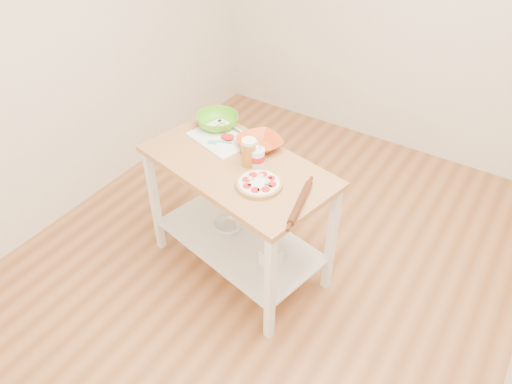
{
  "coord_description": "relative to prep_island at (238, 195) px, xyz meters",
  "views": [
    {
      "loc": [
        0.95,
        -1.9,
        2.68
      ],
      "look_at": [
        -0.32,
        0.05,
        0.8
      ],
      "focal_mm": 35.0,
      "sensor_mm": 36.0,
      "label": 1
    }
  ],
  "objects": [
    {
      "name": "green_bowl",
      "position": [
        -0.35,
        0.28,
        0.29
      ],
      "size": [
        0.39,
        0.39,
        0.09
      ],
      "primitive_type": "imported",
      "rotation": [
        0.0,
        0.0,
        -0.57
      ],
      "color": "#56B619",
      "rests_on": "prep_island"
    },
    {
      "name": "prep_island",
      "position": [
        0.0,
        0.0,
        0.0
      ],
      "size": [
        1.32,
        0.89,
        0.9
      ],
      "rotation": [
        0.0,
        0.0,
        -0.21
      ],
      "color": "#B47C4A",
      "rests_on": "ground"
    },
    {
      "name": "shelf_bin",
      "position": [
        0.3,
        -0.07,
        -0.33
      ],
      "size": [
        0.14,
        0.14,
        0.12
      ],
      "primitive_type": "cube",
      "rotation": [
        0.0,
        0.0,
        -0.21
      ],
      "color": "white",
      "rests_on": "prep_island"
    },
    {
      "name": "cutting_board",
      "position": [
        -0.25,
        0.18,
        0.26
      ],
      "size": [
        0.47,
        0.4,
        0.04
      ],
      "rotation": [
        0.0,
        0.0,
        -0.28
      ],
      "color": "white",
      "rests_on": "prep_island"
    },
    {
      "name": "pizza",
      "position": [
        0.23,
        -0.11,
        0.27
      ],
      "size": [
        0.27,
        0.27,
        0.04
      ],
      "rotation": [
        0.0,
        0.0,
        0.01
      ],
      "color": "tan",
      "rests_on": "prep_island"
    },
    {
      "name": "yogurt_tub",
      "position": [
        0.11,
        0.06,
        0.31
      ],
      "size": [
        0.09,
        0.09,
        0.2
      ],
      "color": "white",
      "rests_on": "prep_island"
    },
    {
      "name": "spatula",
      "position": [
        -0.22,
        0.11,
        0.27
      ],
      "size": [
        0.14,
        0.08,
        0.01
      ],
      "rotation": [
        0.0,
        0.0,
        0.25
      ],
      "color": "#3DBEA9",
      "rests_on": "cutting_board"
    },
    {
      "name": "beer_pint",
      "position": [
        0.07,
        0.03,
        0.34
      ],
      "size": [
        0.09,
        0.09,
        0.18
      ],
      "color": "#B56A22",
      "rests_on": "prep_island"
    },
    {
      "name": "rolling_pin",
      "position": [
        0.51,
        -0.14,
        0.27
      ],
      "size": [
        0.12,
        0.36,
        0.04
      ],
      "primitive_type": "cylinder",
      "rotation": [
        1.57,
        0.0,
        0.22
      ],
      "color": "#532713",
      "rests_on": "prep_island"
    },
    {
      "name": "orange_bowl",
      "position": [
        0.02,
        0.22,
        0.28
      ],
      "size": [
        0.37,
        0.37,
        0.07
      ],
      "primitive_type": "imported",
      "rotation": [
        0.0,
        0.0,
        -0.49
      ],
      "color": "#D24E18",
      "rests_on": "prep_island"
    },
    {
      "name": "shelf_glass_bowl",
      "position": [
        -0.12,
        0.04,
        -0.36
      ],
      "size": [
        0.27,
        0.27,
        0.06
      ],
      "primitive_type": "imported",
      "rotation": [
        0.0,
        0.0,
        -0.4
      ],
      "color": "silver",
      "rests_on": "prep_island"
    },
    {
      "name": "knife",
      "position": [
        -0.28,
        0.3,
        0.27
      ],
      "size": [
        0.27,
        0.09,
        0.01
      ],
      "rotation": [
        0.0,
        0.0,
        -0.29
      ],
      "color": "silver",
      "rests_on": "cutting_board"
    },
    {
      "name": "room_shell",
      "position": [
        0.5,
        -0.12,
        0.7
      ],
      "size": [
        4.04,
        4.54,
        2.74
      ],
      "color": "#AF6D40",
      "rests_on": "ground"
    }
  ]
}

